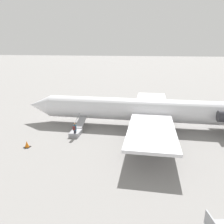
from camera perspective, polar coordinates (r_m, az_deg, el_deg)
name	(u,v)px	position (r m, az deg, el deg)	size (l,w,h in m)	color
ground_plane	(141,126)	(28.66, 7.60, -3.69)	(600.00, 600.00, 0.00)	gray
airplane_main	(150,110)	(27.98, 9.83, 0.54)	(31.53, 23.78, 7.49)	silver
boarding_stairs	(77,131)	(26.13, -9.19, -4.84)	(1.37, 4.09, 1.81)	#99999E
passenger	(75,129)	(24.87, -9.70, -4.45)	(0.36, 0.55, 1.74)	#23232D
traffic_cone_near_stairs	(27,144)	(24.05, -21.36, -7.90)	(0.60, 0.60, 0.65)	black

